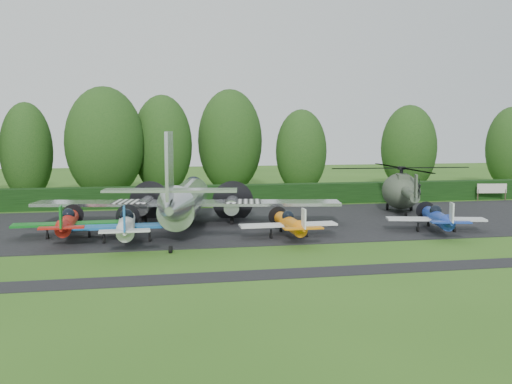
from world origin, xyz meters
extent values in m
plane|color=#2F5A19|center=(0.00, 0.00, 0.00)|extent=(160.00, 160.00, 0.00)
cube|color=black|center=(0.00, 10.00, 0.00)|extent=(70.00, 18.00, 0.01)
cube|color=black|center=(0.00, -6.00, 0.00)|extent=(70.00, 2.00, 0.00)
cube|color=black|center=(0.00, 21.00, 0.00)|extent=(90.00, 1.60, 2.00)
cylinder|color=silver|center=(-1.90, 9.14, 2.05)|extent=(2.48, 12.92, 2.48)
cone|color=silver|center=(-1.90, 16.37, 2.05)|extent=(2.48, 1.61, 2.48)
cone|color=silver|center=(-1.90, 1.38, 2.58)|extent=(2.48, 3.23, 2.48)
sphere|color=black|center=(-1.90, 15.34, 2.58)|extent=(1.61, 1.61, 1.61)
cube|color=silver|center=(-1.90, 10.21, 1.72)|extent=(23.68, 2.58, 0.24)
cube|color=white|center=(-6.21, 10.21, 1.85)|extent=(2.80, 2.69, 0.05)
cube|color=white|center=(2.41, 10.21, 1.85)|extent=(2.80, 2.69, 0.05)
cylinder|color=silver|center=(-5.35, 10.86, 1.45)|extent=(1.18, 3.44, 1.18)
cylinder|color=silver|center=(1.54, 10.86, 1.45)|extent=(1.18, 3.44, 1.18)
cylinder|color=black|center=(-5.35, 13.28, 1.45)|extent=(3.44, 0.03, 3.44)
cylinder|color=black|center=(1.54, 13.28, 1.45)|extent=(3.44, 0.03, 3.44)
cube|color=silver|center=(-1.90, 0.52, 3.77)|extent=(8.07, 1.51, 0.15)
cube|color=silver|center=(-1.90, 0.20, 5.27)|extent=(0.19, 2.37, 4.09)
cylinder|color=black|center=(-5.35, 10.43, 0.27)|extent=(0.27, 0.97, 0.97)
cylinder|color=black|center=(1.54, 10.43, 0.27)|extent=(0.27, 0.97, 0.97)
cylinder|color=black|center=(-1.90, 0.09, 0.19)|extent=(0.19, 0.47, 0.47)
cylinder|color=#B01710|center=(-10.13, 5.74, 1.16)|extent=(1.01, 5.78, 1.01)
sphere|color=black|center=(-10.13, 6.38, 1.63)|extent=(0.88, 0.88, 0.88)
cube|color=#0F681B|center=(-10.13, 6.27, 1.00)|extent=(7.36, 1.37, 0.15)
cube|color=#B01710|center=(-10.13, 2.28, 1.42)|extent=(2.73, 0.74, 0.11)
cube|color=#0F681B|center=(-10.13, 2.17, 2.10)|extent=(0.11, 0.84, 1.37)
cylinder|color=black|center=(-10.13, 9.48, 1.16)|extent=(1.58, 0.02, 1.58)
cylinder|color=black|center=(-11.49, 6.06, 0.19)|extent=(0.15, 0.46, 0.46)
cylinder|color=black|center=(-8.76, 6.06, 0.19)|extent=(0.15, 0.46, 0.46)
cylinder|color=black|center=(-10.13, 8.48, 0.17)|extent=(0.13, 0.42, 0.42)
cylinder|color=silver|center=(-6.17, 3.49, 1.24)|extent=(1.08, 6.22, 1.08)
sphere|color=black|center=(-6.17, 4.17, 1.75)|extent=(0.95, 0.95, 0.95)
cube|color=#1C5FAA|center=(-6.17, 4.06, 1.07)|extent=(7.91, 1.47, 0.16)
cube|color=silver|center=(-6.17, -0.24, 1.53)|extent=(2.94, 0.79, 0.11)
cube|color=#1C5FAA|center=(-6.17, -0.35, 2.26)|extent=(0.11, 0.90, 1.47)
cylinder|color=black|center=(-6.17, 7.50, 1.24)|extent=(1.70, 0.02, 1.70)
cylinder|color=black|center=(-7.64, 3.83, 0.20)|extent=(0.16, 0.50, 0.50)
cylinder|color=black|center=(-4.70, 3.83, 0.20)|extent=(0.16, 0.50, 0.50)
cylinder|color=black|center=(-6.17, 6.43, 0.18)|extent=(0.14, 0.45, 0.45)
cylinder|color=orange|center=(4.70, 3.07, 1.06)|extent=(0.93, 5.30, 0.93)
sphere|color=black|center=(4.70, 3.65, 1.49)|extent=(0.81, 0.81, 0.81)
cube|color=white|center=(4.70, 3.55, 0.92)|extent=(6.75, 1.25, 0.13)
cube|color=orange|center=(4.70, -0.11, 1.30)|extent=(2.51, 0.67, 0.10)
cube|color=white|center=(4.70, -0.21, 1.93)|extent=(0.10, 0.77, 1.25)
cylinder|color=black|center=(4.70, 6.49, 1.06)|extent=(1.45, 0.02, 1.45)
cylinder|color=black|center=(3.44, 3.36, 0.17)|extent=(0.13, 0.42, 0.42)
cylinder|color=black|center=(5.95, 3.36, 0.17)|extent=(0.13, 0.42, 0.42)
cylinder|color=black|center=(4.70, 5.57, 0.15)|extent=(0.12, 0.39, 0.39)
cylinder|color=#19359B|center=(15.66, 3.21, 1.10)|extent=(0.96, 5.51, 0.96)
sphere|color=black|center=(15.66, 3.81, 1.55)|extent=(0.84, 0.84, 0.84)
cube|color=silver|center=(15.66, 3.71, 0.95)|extent=(7.01, 1.30, 0.14)
cube|color=#19359B|center=(15.66, -0.10, 1.35)|extent=(2.60, 0.70, 0.10)
cube|color=silver|center=(15.66, -0.20, 2.00)|extent=(0.10, 0.80, 1.30)
cylinder|color=black|center=(15.66, 6.76, 1.10)|extent=(1.50, 0.02, 1.50)
cylinder|color=black|center=(14.36, 3.51, 0.18)|extent=(0.14, 0.44, 0.44)
cylinder|color=black|center=(16.96, 3.51, 0.18)|extent=(0.14, 0.44, 0.44)
cylinder|color=black|center=(15.66, 5.81, 0.16)|extent=(0.12, 0.40, 0.40)
ellipsoid|color=#3D4938|center=(17.60, 13.41, 1.92)|extent=(3.33, 6.10, 3.19)
cylinder|color=#3D4938|center=(17.60, 8.61, 2.24)|extent=(0.75, 6.40, 0.75)
cube|color=#3D4938|center=(17.60, 5.30, 3.20)|extent=(0.13, 0.96, 1.71)
cylinder|color=black|center=(17.60, 13.41, 3.52)|extent=(0.32, 0.32, 0.85)
cylinder|color=black|center=(17.60, 13.41, 4.00)|extent=(0.75, 0.75, 0.27)
cylinder|color=black|center=(17.60, 13.41, 4.00)|extent=(12.79, 12.79, 0.06)
cube|color=#3D4938|center=(17.60, 12.55, 3.15)|extent=(0.96, 2.13, 0.75)
ellipsoid|color=black|center=(17.60, 15.11, 2.03)|extent=(2.03, 2.03, 1.82)
cylinder|color=black|center=(16.53, 14.26, 0.32)|extent=(0.19, 0.60, 0.60)
cylinder|color=black|center=(18.66, 14.26, 0.32)|extent=(0.19, 0.60, 0.60)
cylinder|color=black|center=(17.60, 10.00, 0.27)|extent=(0.17, 0.51, 0.51)
cylinder|color=#3F3326|center=(29.15, 19.41, 0.59)|extent=(0.12, 0.12, 1.19)
cylinder|color=#3F3326|center=(32.11, 19.41, 0.59)|extent=(0.12, 0.12, 1.19)
cube|color=beige|center=(30.63, 19.41, 1.28)|extent=(3.16, 0.08, 0.99)
cylinder|color=black|center=(-2.97, 31.16, 1.85)|extent=(0.70, 0.70, 3.69)
ellipsoid|color=#163B12|center=(-2.97, 31.16, 5.64)|extent=(6.68, 6.68, 11.29)
cylinder|color=black|center=(26.39, 30.18, 1.69)|extent=(0.70, 0.70, 3.39)
ellipsoid|color=#163B12|center=(26.39, 30.18, 5.18)|extent=(6.65, 6.65, 10.36)
cylinder|color=black|center=(12.91, 30.06, 1.59)|extent=(0.70, 0.70, 3.19)
ellipsoid|color=#163B12|center=(12.91, 30.06, 4.87)|extent=(5.91, 5.91, 9.74)
cylinder|color=black|center=(-17.12, 29.35, 1.68)|extent=(0.70, 0.70, 3.36)
ellipsoid|color=#163B12|center=(-17.12, 29.35, 5.14)|extent=(5.35, 5.35, 10.28)
cylinder|color=black|center=(4.95, 32.71, 1.98)|extent=(0.70, 0.70, 3.96)
ellipsoid|color=#163B12|center=(4.95, 32.71, 6.06)|extent=(7.56, 7.56, 12.11)
cylinder|color=black|center=(-9.14, 29.04, 1.96)|extent=(0.70, 0.70, 3.92)
ellipsoid|color=#163B12|center=(-9.14, 29.04, 5.99)|extent=(8.36, 8.36, 11.98)
cylinder|color=black|center=(39.84, 29.65, 1.67)|extent=(0.70, 0.70, 3.35)
ellipsoid|color=#163B12|center=(39.84, 29.65, 5.11)|extent=(6.10, 6.10, 10.22)
camera|label=1|loc=(-4.83, -34.01, 7.47)|focal=40.00mm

